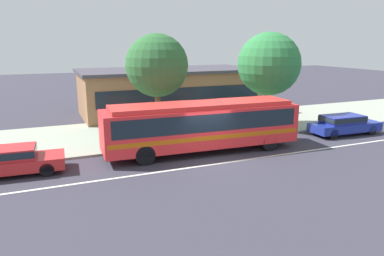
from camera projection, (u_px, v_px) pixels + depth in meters
name	position (u px, v px, depth m)	size (l,w,h in m)	color
ground_plane	(209.00, 159.00, 18.70)	(120.00, 120.00, 0.00)	#353340
sidewalk_slab	(167.00, 130.00, 24.72)	(60.00, 8.00, 0.12)	#99A08F
lane_stripe_center	(216.00, 164.00, 17.98)	(56.00, 0.16, 0.01)	silver
transit_bus	(202.00, 123.00, 19.64)	(10.86, 2.98, 2.76)	red
sedan_behind_bus	(9.00, 160.00, 16.35)	(4.70, 2.04, 1.29)	red
sedan_far_ahead	(344.00, 124.00, 23.61)	(4.80, 1.94, 1.29)	navy
pedestrian_waiting_near_sign	(262.00, 116.00, 24.14)	(0.48, 0.48, 1.71)	#746456
pedestrian_walking_along_curb	(131.00, 129.00, 20.40)	(0.48, 0.48, 1.73)	#3B3A2F
pedestrian_standing_by_tree	(227.00, 120.00, 22.68)	(0.34, 0.34, 1.72)	#77654B
bus_stop_sign	(244.00, 112.00, 22.77)	(0.08, 0.44, 2.29)	gray
street_tree_near_stop	(157.00, 66.00, 21.71)	(3.81, 3.81, 6.35)	brown
street_tree_mid_block	(269.00, 64.00, 24.61)	(4.31, 4.31, 6.52)	brown
station_building	(169.00, 91.00, 30.48)	(14.75, 7.11, 3.77)	#906444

